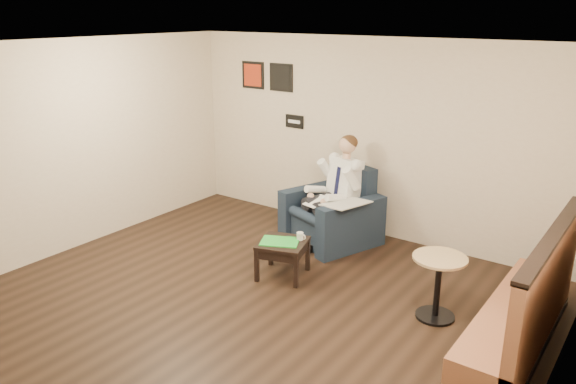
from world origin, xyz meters
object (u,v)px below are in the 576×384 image
Objects in this scene: banquette at (520,289)px; cafe_table at (437,287)px; smartphone at (291,237)px; seated_man at (324,195)px; side_table at (283,259)px; armchair at (331,206)px; green_folder at (280,242)px; coffee_mug at (300,236)px.

banquette is 0.86m from cafe_table.
smartphone is 0.20× the size of cafe_table.
seated_man reaches higher than cafe_table.
side_table is 2.76m from banquette.
armchair reaches higher than green_folder.
cafe_table is at bearing -7.86° from smartphone.
seated_man is (-0.05, -0.13, 0.19)m from armchair.
side_table is 1.92m from cafe_table.
armchair is at bearing 94.24° from side_table.
green_folder is at bearing -174.58° from cafe_table.
seated_man is at bearing 96.98° from side_table.
coffee_mug is at bearing -54.45° from seated_man.
armchair is 0.75× the size of seated_man.
green_folder is (-0.02, -0.03, 0.23)m from side_table.
cafe_table is at bearing 5.42° from green_folder.
cafe_table reaches higher than coffee_mug.
armchair is 2.38× the size of green_folder.
cafe_table reaches higher than side_table.
cafe_table reaches higher than green_folder.
smartphone is (-0.14, -0.00, -0.04)m from coffee_mug.
coffee_mug is at bearing 51.12° from green_folder.
coffee_mug is 1.78m from cafe_table.
armchair is 3.06m from banquette.
banquette reaches higher than armchair.
smartphone is at bearing -65.39° from armchair.
coffee_mug is at bearing 51.12° from side_table.
banquette is at bearing 1.86° from side_table.
side_table is 0.79× the size of cafe_table.
seated_man is 0.60× the size of banquette.
banquette is at bearing -9.12° from smartphone.
green_folder is at bearing -128.88° from coffee_mug.
smartphone is (0.09, -1.11, -0.07)m from armchair.
banquette is at bearing -1.80° from coffee_mug.
green_folder is 1.94m from cafe_table.
smartphone is at bearing -179.67° from coffee_mug.
cafe_table is at bearing 4.64° from side_table.
cafe_table is (1.91, 0.15, 0.13)m from side_table.
green_folder is 0.26m from coffee_mug.
banquette is (2.87, -1.06, -0.10)m from seated_man.
seated_man is 3.16× the size of green_folder.
cafe_table is (2.05, -1.00, -0.37)m from seated_man.
smartphone reaches higher than side_table.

